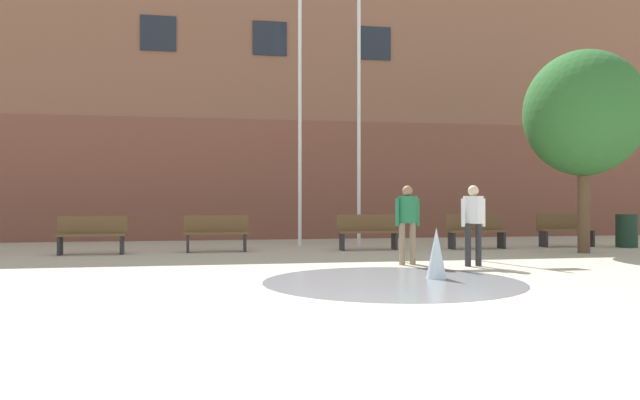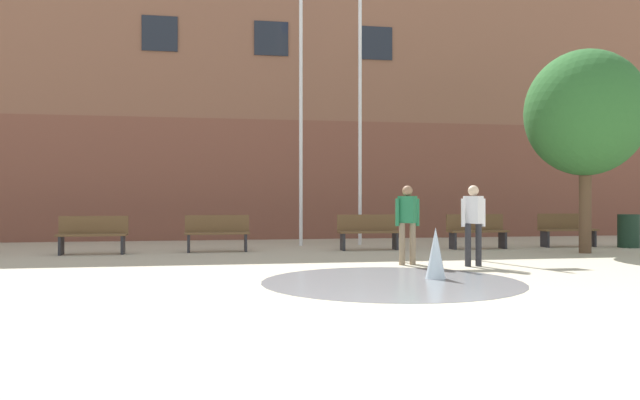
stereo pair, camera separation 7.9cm
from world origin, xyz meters
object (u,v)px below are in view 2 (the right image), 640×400
object	(u,v)px
street_tree_near_building	(585,113)
park_bench_under_right_flagpole	(369,231)
flagpole_right	(361,90)
trash_can	(628,231)
park_bench_far_right	(567,229)
adult_watching	(407,218)
adult_in_red	(473,219)
park_bench_under_left_flagpole	(93,234)
park_bench_center	(217,232)
park_bench_near_trashcan	(477,231)
flagpole_left	(302,90)

from	to	relation	value
street_tree_near_building	park_bench_under_right_flagpole	bearing A→B (deg)	159.52
flagpole_right	trash_can	bearing A→B (deg)	-17.71
park_bench_far_right	street_tree_near_building	size ratio (longest dim) A/B	0.32
adult_watching	adult_in_red	distance (m)	1.28
park_bench_under_left_flagpole	park_bench_under_right_flagpole	world-z (taller)	same
park_bench_under_left_flagpole	park_bench_center	world-z (taller)	same
park_bench_near_trashcan	adult_watching	bearing A→B (deg)	-130.99
park_bench_far_right	adult_watching	xyz separation A→B (m)	(-5.82, -3.76, 0.45)
adult_watching	adult_in_red	size ratio (longest dim) A/B	1.00
park_bench_under_left_flagpole	park_bench_far_right	distance (m)	12.47
park_bench_under_left_flagpole	street_tree_near_building	bearing A→B (deg)	-8.46
park_bench_center	flagpole_right	size ratio (longest dim) A/B	0.19
flagpole_left	trash_can	size ratio (longest dim) A/B	9.22
park_bench_under_left_flagpole	flagpole_right	bearing A→B (deg)	14.55
flagpole_left	street_tree_near_building	bearing A→B (deg)	-28.97
adult_in_red	trash_can	world-z (taller)	adult_in_red
flagpole_left	street_tree_near_building	world-z (taller)	flagpole_left
park_bench_far_right	flagpole_left	bearing A→B (deg)	167.12
adult_watching	flagpole_left	distance (m)	6.55
park_bench_center	street_tree_near_building	xyz separation A→B (m)	(8.83, -1.98, 2.93)
park_bench_near_trashcan	trash_can	size ratio (longest dim) A/B	1.78
park_bench_near_trashcan	adult_in_red	world-z (taller)	adult_in_red
park_bench_under_left_flagpole	adult_watching	bearing A→B (deg)	-28.25
park_bench_under_left_flagpole	park_bench_near_trashcan	distance (m)	9.72
park_bench_center	park_bench_under_right_flagpole	world-z (taller)	same
trash_can	street_tree_near_building	bearing A→B (deg)	-148.04
park_bench_center	park_bench_near_trashcan	xyz separation A→B (m)	(6.79, -0.27, 0.00)
park_bench_under_right_flagpole	park_bench_far_right	distance (m)	5.67
flagpole_left	park_bench_under_left_flagpole	bearing A→B (deg)	-161.05
park_bench_center	park_bench_near_trashcan	bearing A→B (deg)	-2.29
flagpole_right	street_tree_near_building	distance (m)	6.02
street_tree_near_building	park_bench_far_right	bearing A→B (deg)	69.84
park_bench_under_left_flagpole	adult_watching	xyz separation A→B (m)	(6.65, -3.58, 0.45)
adult_in_red	flagpole_left	world-z (taller)	flagpole_left
park_bench_under_left_flagpole	street_tree_near_building	distance (m)	12.24
park_bench_center	adult_in_red	distance (m)	6.53
adult_watching	street_tree_near_building	bearing A→B (deg)	61.33
adult_watching	trash_can	distance (m)	7.97
street_tree_near_building	adult_watching	bearing A→B (deg)	-160.33
park_bench_under_left_flagpole	flagpole_left	size ratio (longest dim) A/B	0.19
adult_watching	flagpole_right	distance (m)	6.44
flagpole_right	flagpole_left	bearing A→B (deg)	180.00
park_bench_under_right_flagpole	adult_in_red	world-z (taller)	adult_in_red
park_bench_under_right_flagpole	adult_in_red	bearing A→B (deg)	-76.02
flagpole_left	adult_watching	bearing A→B (deg)	-76.01
flagpole_left	trash_can	distance (m)	9.75
park_bench_under_left_flagpole	street_tree_near_building	world-z (taller)	street_tree_near_building
park_bench_near_trashcan	trash_can	bearing A→B (deg)	-4.65
adult_watching	street_tree_near_building	distance (m)	5.96
park_bench_far_right	trash_can	xyz separation A→B (m)	(1.47, -0.57, -0.03)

